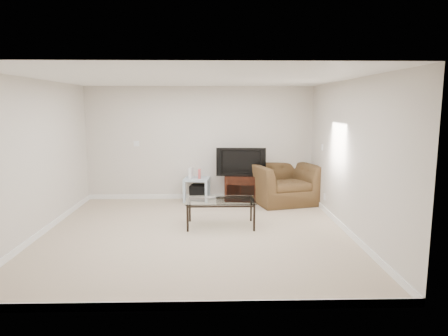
{
  "coord_description": "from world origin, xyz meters",
  "views": [
    {
      "loc": [
        0.3,
        -6.33,
        2.09
      ],
      "look_at": [
        0.5,
        1.2,
        0.9
      ],
      "focal_mm": 32.0,
      "sensor_mm": 36.0,
      "label": 1
    }
  ],
  "objects_px": {
    "side_table": "(197,189)",
    "subwoofer": "(199,193)",
    "coffee_table": "(221,213)",
    "tv_stand": "(241,188)",
    "recliner": "(284,177)",
    "television": "(241,161)"
  },
  "relations": [
    {
      "from": "television",
      "to": "side_table",
      "type": "relative_size",
      "value": 1.87
    },
    {
      "from": "tv_stand",
      "to": "coffee_table",
      "type": "distance_m",
      "value": 1.95
    },
    {
      "from": "television",
      "to": "side_table",
      "type": "height_order",
      "value": "television"
    },
    {
      "from": "side_table",
      "to": "recliner",
      "type": "relative_size",
      "value": 0.41
    },
    {
      "from": "side_table",
      "to": "subwoofer",
      "type": "height_order",
      "value": "side_table"
    },
    {
      "from": "television",
      "to": "recliner",
      "type": "bearing_deg",
      "value": -8.76
    },
    {
      "from": "tv_stand",
      "to": "side_table",
      "type": "relative_size",
      "value": 1.3
    },
    {
      "from": "side_table",
      "to": "coffee_table",
      "type": "distance_m",
      "value": 1.95
    },
    {
      "from": "recliner",
      "to": "coffee_table",
      "type": "xyz_separation_m",
      "value": [
        -1.39,
        -1.66,
        -0.33
      ]
    },
    {
      "from": "television",
      "to": "coffee_table",
      "type": "bearing_deg",
      "value": -100.64
    },
    {
      "from": "television",
      "to": "subwoofer",
      "type": "distance_m",
      "value": 1.17
    },
    {
      "from": "side_table",
      "to": "tv_stand",
      "type": "bearing_deg",
      "value": 0.0
    },
    {
      "from": "subwoofer",
      "to": "coffee_table",
      "type": "bearing_deg",
      "value": -76.52
    },
    {
      "from": "television",
      "to": "coffee_table",
      "type": "distance_m",
      "value": 2.02
    },
    {
      "from": "subwoofer",
      "to": "tv_stand",
      "type": "bearing_deg",
      "value": -1.07
    },
    {
      "from": "recliner",
      "to": "side_table",
      "type": "bearing_deg",
      "value": 158.38
    },
    {
      "from": "subwoofer",
      "to": "recliner",
      "type": "distance_m",
      "value": 1.9
    },
    {
      "from": "side_table",
      "to": "recliner",
      "type": "bearing_deg",
      "value": -6.99
    },
    {
      "from": "tv_stand",
      "to": "recliner",
      "type": "distance_m",
      "value": 0.98
    },
    {
      "from": "television",
      "to": "recliner",
      "type": "xyz_separation_m",
      "value": [
        0.91,
        -0.2,
        -0.32
      ]
    },
    {
      "from": "side_table",
      "to": "subwoofer",
      "type": "bearing_deg",
      "value": 27.16
    },
    {
      "from": "side_table",
      "to": "subwoofer",
      "type": "distance_m",
      "value": 0.08
    }
  ]
}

